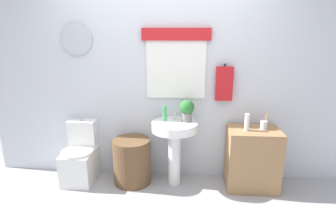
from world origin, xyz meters
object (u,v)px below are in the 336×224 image
object	(u,v)px
laundry_hamper	(132,161)
toothbrush_cup	(264,125)
wooden_cabinet	(252,159)
potted_plant	(187,109)
lotion_bottle	(247,122)
pedestal_sink	(175,138)
soap_bottle	(165,113)
toilet	(81,158)

from	to	relation	value
laundry_hamper	toothbrush_cup	xyz separation A→B (m)	(1.54, 0.02, 0.50)
wooden_cabinet	potted_plant	bearing A→B (deg)	175.58
toothbrush_cup	wooden_cabinet	bearing A→B (deg)	-169.01
potted_plant	laundry_hamper	bearing A→B (deg)	-174.79
lotion_bottle	toothbrush_cup	world-z (taller)	lotion_bottle
laundry_hamper	pedestal_sink	bearing A→B (deg)	0.00
soap_bottle	lotion_bottle	size ratio (longest dim) A/B	0.94
toothbrush_cup	lotion_bottle	bearing A→B (deg)	-163.77
pedestal_sink	soap_bottle	distance (m)	0.31
toilet	pedestal_sink	bearing A→B (deg)	-1.68
pedestal_sink	wooden_cabinet	distance (m)	0.95
toilet	lotion_bottle	distance (m)	2.06
pedestal_sink	soap_bottle	size ratio (longest dim) A/B	4.27
toothbrush_cup	pedestal_sink	bearing A→B (deg)	-178.88
toilet	toothbrush_cup	distance (m)	2.25
pedestal_sink	potted_plant	xyz separation A→B (m)	(0.14, 0.06, 0.33)
laundry_hamper	soap_bottle	size ratio (longest dim) A/B	3.02
toilet	laundry_hamper	xyz separation A→B (m)	(0.65, -0.03, -0.01)
pedestal_sink	toothbrush_cup	size ratio (longest dim) A/B	4.27
soap_bottle	pedestal_sink	bearing A→B (deg)	-22.62
potted_plant	lotion_bottle	world-z (taller)	potted_plant
toilet	pedestal_sink	xyz separation A→B (m)	(1.17, -0.03, 0.32)
soap_bottle	laundry_hamper	bearing A→B (deg)	-172.85
potted_plant	toothbrush_cup	world-z (taller)	potted_plant
toilet	soap_bottle	distance (m)	1.21
toilet	potted_plant	world-z (taller)	potted_plant
laundry_hamper	potted_plant	size ratio (longest dim) A/B	2.16
toilet	toothbrush_cup	world-z (taller)	toothbrush_cup
wooden_cabinet	lotion_bottle	bearing A→B (deg)	-158.79
wooden_cabinet	laundry_hamper	bearing A→B (deg)	180.00
wooden_cabinet	soap_bottle	size ratio (longest dim) A/B	3.93
laundry_hamper	toothbrush_cup	bearing A→B (deg)	0.75
toilet	soap_bottle	xyz separation A→B (m)	(1.05, 0.02, 0.60)
soap_bottle	wooden_cabinet	bearing A→B (deg)	-2.76
potted_plant	wooden_cabinet	bearing A→B (deg)	-4.42
toilet	pedestal_sink	size ratio (longest dim) A/B	0.96
laundry_hamper	potted_plant	bearing A→B (deg)	5.21
toilet	toothbrush_cup	xyz separation A→B (m)	(2.19, -0.01, 0.49)
laundry_hamper	soap_bottle	bearing A→B (deg)	7.15
soap_bottle	potted_plant	xyz separation A→B (m)	(0.26, 0.01, 0.05)
pedestal_sink	potted_plant	world-z (taller)	potted_plant
wooden_cabinet	lotion_bottle	world-z (taller)	lotion_bottle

